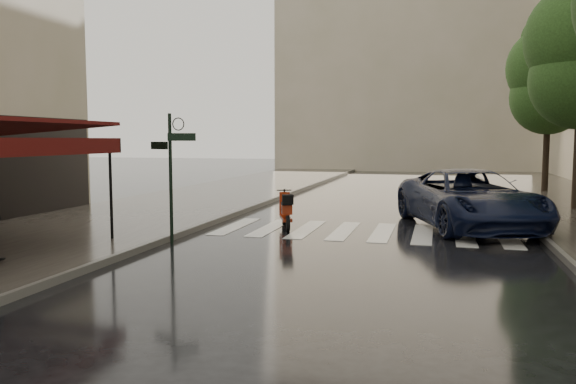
% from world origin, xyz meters
% --- Properties ---
extents(ground, '(120.00, 120.00, 0.00)m').
position_xyz_m(ground, '(0.00, 0.00, 0.00)').
color(ground, black).
rests_on(ground, ground).
extents(sidewalk_near, '(6.00, 60.00, 0.12)m').
position_xyz_m(sidewalk_near, '(-4.50, 12.00, 0.06)').
color(sidewalk_near, '#38332D').
rests_on(sidewalk_near, ground).
extents(curb_near, '(0.12, 60.00, 0.16)m').
position_xyz_m(curb_near, '(-1.45, 12.00, 0.07)').
color(curb_near, '#595651').
rests_on(curb_near, ground).
extents(curb_far, '(0.12, 60.00, 0.16)m').
position_xyz_m(curb_far, '(7.45, 12.00, 0.07)').
color(curb_far, '#595651').
rests_on(curb_far, ground).
extents(crosswalk, '(7.85, 3.20, 0.01)m').
position_xyz_m(crosswalk, '(2.98, 6.00, 0.01)').
color(crosswalk, silver).
rests_on(crosswalk, ground).
extents(signpost, '(1.17, 0.29, 3.10)m').
position_xyz_m(signpost, '(-1.19, 3.00, 1.83)').
color(signpost, black).
rests_on(signpost, ground).
extents(backdrop_building, '(22.00, 6.00, 20.00)m').
position_xyz_m(backdrop_building, '(3.00, 38.00, 10.00)').
color(backdrop_building, '#B4AB8A').
rests_on(backdrop_building, ground).
extents(tree_far, '(3.80, 3.80, 8.16)m').
position_xyz_m(tree_far, '(9.70, 19.00, 5.46)').
color(tree_far, black).
rests_on(tree_far, sidewalk_far).
extents(scooter, '(0.76, 1.52, 1.04)m').
position_xyz_m(scooter, '(0.81, 6.00, 0.48)').
color(scooter, black).
rests_on(scooter, ground).
extents(parked_car, '(4.53, 6.51, 1.65)m').
position_xyz_m(parked_car, '(5.77, 7.41, 0.83)').
color(parked_car, black).
rests_on(parked_car, ground).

